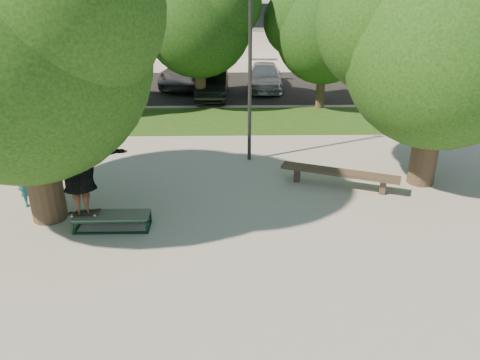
{
  "coord_description": "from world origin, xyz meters",
  "views": [
    {
      "loc": [
        0.39,
        -9.57,
        5.68
      ],
      "look_at": [
        0.6,
        0.6,
        1.19
      ],
      "focal_mm": 35.0,
      "sensor_mm": 36.0,
      "label": 1
    }
  ],
  "objects_px": {
    "bystander": "(28,178)",
    "car_silver_a": "(80,83)",
    "lamppost": "(250,64)",
    "car_grey": "(188,71)",
    "car_dark": "(212,84)",
    "grind_box": "(112,221)",
    "bench": "(339,174)",
    "car_silver_b": "(265,77)",
    "tree_left": "(15,37)",
    "tree_right": "(439,40)"
  },
  "relations": [
    {
      "from": "bystander",
      "to": "car_grey",
      "type": "distance_m",
      "value": 15.03
    },
    {
      "from": "bystander",
      "to": "car_silver_b",
      "type": "bearing_deg",
      "value": 35.93
    },
    {
      "from": "grind_box",
      "to": "bystander",
      "type": "xyz_separation_m",
      "value": [
        -2.44,
        1.31,
        0.59
      ]
    },
    {
      "from": "car_silver_a",
      "to": "bystander",
      "type": "bearing_deg",
      "value": -74.95
    },
    {
      "from": "tree_left",
      "to": "car_grey",
      "type": "xyz_separation_m",
      "value": [
        2.36,
        15.37,
        -3.67
      ]
    },
    {
      "from": "bystander",
      "to": "grind_box",
      "type": "bearing_deg",
      "value": -54.75
    },
    {
      "from": "grind_box",
      "to": "car_dark",
      "type": "bearing_deg",
      "value": 81.29
    },
    {
      "from": "car_silver_b",
      "to": "car_grey",
      "type": "bearing_deg",
      "value": 170.27
    },
    {
      "from": "grind_box",
      "to": "bench",
      "type": "distance_m",
      "value": 6.42
    },
    {
      "from": "bystander",
      "to": "bench",
      "type": "xyz_separation_m",
      "value": [
        8.44,
        0.96,
        -0.35
      ]
    },
    {
      "from": "bystander",
      "to": "car_silver_a",
      "type": "xyz_separation_m",
      "value": [
        -2.16,
        12.15,
        -0.07
      ]
    },
    {
      "from": "tree_left",
      "to": "car_grey",
      "type": "bearing_deg",
      "value": 81.27
    },
    {
      "from": "car_silver_b",
      "to": "car_dark",
      "type": "bearing_deg",
      "value": -140.31
    },
    {
      "from": "tree_right",
      "to": "car_grey",
      "type": "distance_m",
      "value": 15.87
    },
    {
      "from": "car_silver_a",
      "to": "car_grey",
      "type": "height_order",
      "value": "car_grey"
    },
    {
      "from": "lamppost",
      "to": "bystander",
      "type": "relative_size",
      "value": 3.91
    },
    {
      "from": "grind_box",
      "to": "bench",
      "type": "bearing_deg",
      "value": 20.66
    },
    {
      "from": "tree_right",
      "to": "car_silver_a",
      "type": "xyz_separation_m",
      "value": [
        -13.02,
        10.82,
        -3.39
      ]
    },
    {
      "from": "tree_left",
      "to": "lamppost",
      "type": "distance_m",
      "value": 6.7
    },
    {
      "from": "tree_left",
      "to": "car_silver_a",
      "type": "bearing_deg",
      "value": 102.38
    },
    {
      "from": "tree_left",
      "to": "tree_right",
      "type": "height_order",
      "value": "tree_left"
    },
    {
      "from": "lamppost",
      "to": "car_dark",
      "type": "relative_size",
      "value": 1.48
    },
    {
      "from": "grind_box",
      "to": "car_grey",
      "type": "relative_size",
      "value": 0.33
    },
    {
      "from": "grind_box",
      "to": "car_dark",
      "type": "height_order",
      "value": "car_dark"
    },
    {
      "from": "lamppost",
      "to": "bench",
      "type": "distance_m",
      "value": 4.35
    },
    {
      "from": "car_silver_a",
      "to": "grind_box",
      "type": "bearing_deg",
      "value": -66.16
    },
    {
      "from": "tree_right",
      "to": "car_silver_a",
      "type": "height_order",
      "value": "tree_right"
    },
    {
      "from": "tree_left",
      "to": "bench",
      "type": "bearing_deg",
      "value": 11.66
    },
    {
      "from": "bench",
      "to": "bystander",
      "type": "bearing_deg",
      "value": -151.82
    },
    {
      "from": "tree_left",
      "to": "bench",
      "type": "height_order",
      "value": "tree_left"
    },
    {
      "from": "tree_right",
      "to": "bench",
      "type": "relative_size",
      "value": 1.98
    },
    {
      "from": "car_dark",
      "to": "bystander",
      "type": "bearing_deg",
      "value": -109.12
    },
    {
      "from": "bench",
      "to": "lamppost",
      "type": "bearing_deg",
      "value": 159.14
    },
    {
      "from": "lamppost",
      "to": "bystander",
      "type": "xyz_separation_m",
      "value": [
        -5.94,
        -3.25,
        -2.37
      ]
    },
    {
      "from": "car_dark",
      "to": "car_grey",
      "type": "bearing_deg",
      "value": 117.32
    },
    {
      "from": "grind_box",
      "to": "bystander",
      "type": "bearing_deg",
      "value": 151.83
    },
    {
      "from": "bench",
      "to": "car_dark",
      "type": "height_order",
      "value": "car_dark"
    },
    {
      "from": "tree_right",
      "to": "car_dark",
      "type": "relative_size",
      "value": 1.57
    },
    {
      "from": "grind_box",
      "to": "tree_right",
      "type": "bearing_deg",
      "value": 17.44
    },
    {
      "from": "grind_box",
      "to": "car_silver_a",
      "type": "xyz_separation_m",
      "value": [
        -4.6,
        13.46,
        0.52
      ]
    },
    {
      "from": "bystander",
      "to": "tree_right",
      "type": "bearing_deg",
      "value": -19.55
    },
    {
      "from": "tree_left",
      "to": "grind_box",
      "type": "relative_size",
      "value": 3.95
    },
    {
      "from": "lamppost",
      "to": "bench",
      "type": "height_order",
      "value": "lamppost"
    },
    {
      "from": "tree_left",
      "to": "bench",
      "type": "relative_size",
      "value": 2.16
    },
    {
      "from": "lamppost",
      "to": "car_silver_b",
      "type": "distance_m",
      "value": 10.88
    },
    {
      "from": "car_silver_a",
      "to": "car_grey",
      "type": "distance_m",
      "value": 5.77
    },
    {
      "from": "bystander",
      "to": "car_silver_a",
      "type": "distance_m",
      "value": 12.35
    },
    {
      "from": "car_grey",
      "to": "car_dark",
      "type": "bearing_deg",
      "value": -57.16
    },
    {
      "from": "grind_box",
      "to": "bench",
      "type": "relative_size",
      "value": 0.55
    },
    {
      "from": "bystander",
      "to": "car_grey",
      "type": "bearing_deg",
      "value": 51.87
    }
  ]
}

